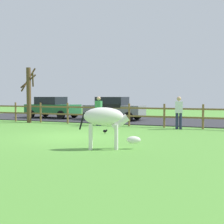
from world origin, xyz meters
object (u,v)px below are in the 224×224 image
crow_on_grass (105,131)px  visitor_right_of_tree (99,110)px  bare_tree (29,93)px  zebra (106,120)px  parked_car_grey (114,108)px  visitor_left_of_tree (179,111)px  parked_car_green (52,107)px

crow_on_grass → visitor_right_of_tree: bearing=119.6°
bare_tree → zebra: 10.69m
parked_car_grey → crow_on_grass: bearing=-70.8°
parked_car_grey → bare_tree: bearing=-140.6°
parked_car_grey → visitor_right_of_tree: visitor_right_of_tree is taller
bare_tree → crow_on_grass: 7.66m
visitor_left_of_tree → parked_car_green: bearing=159.5°
crow_on_grass → visitor_left_of_tree: (2.66, 3.09, 0.78)m
parked_car_grey → visitor_left_of_tree: 6.29m
crow_on_grass → bare_tree: bearing=153.7°
visitor_right_of_tree → visitor_left_of_tree: bearing=-1.0°
bare_tree → parked_car_grey: bare_tree is taller
crow_on_grass → parked_car_grey: 7.28m
crow_on_grass → parked_car_green: (-7.34, 6.83, 0.72)m
crow_on_grass → visitor_left_of_tree: bearing=49.3°
zebra → visitor_left_of_tree: size_ratio=1.11×
bare_tree → parked_car_green: 3.72m
zebra → visitor_left_of_tree: visitor_left_of_tree is taller
parked_car_grey → parked_car_green: bearing=-179.9°
crow_on_grass → parked_car_green: bearing=137.1°
visitor_left_of_tree → visitor_right_of_tree: (-4.47, 0.08, 0.00)m
parked_car_green → visitor_left_of_tree: bearing=-20.5°
zebra → crow_on_grass: bearing=114.4°
zebra → visitor_right_of_tree: 7.40m
bare_tree → parked_car_green: (-0.65, 3.52, -1.01)m
zebra → parked_car_grey: size_ratio=0.45×
parked_car_grey → visitor_right_of_tree: size_ratio=2.46×
visitor_right_of_tree → parked_car_grey: bearing=99.0°
bare_tree → parked_car_grey: (4.30, 3.53, -1.01)m
parked_car_green → visitor_right_of_tree: (5.54, -3.66, 0.06)m
parked_car_grey → zebra: bearing=-69.0°
zebra → visitor_right_of_tree: size_ratio=1.11×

